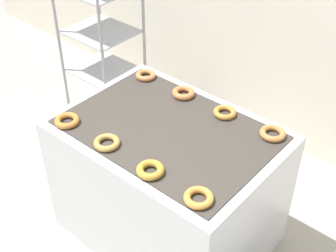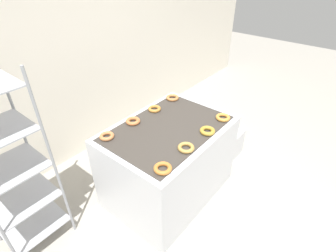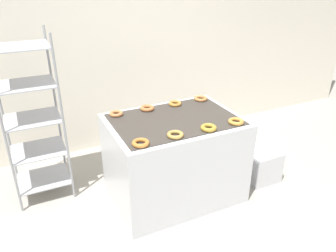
# 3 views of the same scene
# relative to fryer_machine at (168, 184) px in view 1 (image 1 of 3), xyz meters

# --- Properties ---
(fryer_machine) EXTENTS (1.30, 0.93, 0.89)m
(fryer_machine) POSITION_rel_fryer_machine_xyz_m (0.00, 0.00, 0.00)
(fryer_machine) COLOR silver
(fryer_machine) RESTS_ON ground_plane
(baking_rack_cart) EXTENTS (0.55, 0.48, 1.73)m
(baking_rack_cart) POSITION_rel_fryer_machine_xyz_m (-1.26, 0.64, 0.43)
(baking_rack_cart) COLOR gray
(baking_rack_cart) RESTS_ON ground_plane
(donut_near_left) EXTENTS (0.15, 0.15, 0.04)m
(donut_near_left) POSITION_rel_fryer_machine_xyz_m (-0.49, -0.35, 0.47)
(donut_near_left) COLOR #B46E2D
(donut_near_left) RESTS_ON fryer_machine
(donut_near_midleft) EXTENTS (0.15, 0.15, 0.04)m
(donut_near_midleft) POSITION_rel_fryer_machine_xyz_m (-0.16, -0.33, 0.47)
(donut_near_midleft) COLOR #A8813E
(donut_near_midleft) RESTS_ON fryer_machine
(donut_near_midright) EXTENTS (0.15, 0.15, 0.04)m
(donut_near_midright) POSITION_rel_fryer_machine_xyz_m (0.17, -0.34, 0.47)
(donut_near_midright) COLOR #A7812C
(donut_near_midright) RESTS_ON fryer_machine
(donut_near_right) EXTENTS (0.15, 0.15, 0.04)m
(donut_near_right) POSITION_rel_fryer_machine_xyz_m (0.48, -0.34, 0.47)
(donut_near_right) COLOR #BD8135
(donut_near_right) RESTS_ON fryer_machine
(donut_far_left) EXTENTS (0.14, 0.14, 0.04)m
(donut_far_left) POSITION_rel_fryer_machine_xyz_m (-0.49, 0.34, 0.47)
(donut_far_left) COLOR #B77141
(donut_far_left) RESTS_ON fryer_machine
(donut_far_midleft) EXTENTS (0.15, 0.15, 0.04)m
(donut_far_midleft) POSITION_rel_fryer_machine_xyz_m (-0.15, 0.33, 0.47)
(donut_far_midleft) COLOR #B86B3A
(donut_far_midleft) RESTS_ON fryer_machine
(donut_far_midright) EXTENTS (0.14, 0.14, 0.03)m
(donut_far_midright) POSITION_rel_fryer_machine_xyz_m (0.17, 0.33, 0.46)
(donut_far_midright) COLOR #B47732
(donut_far_midright) RESTS_ON fryer_machine
(donut_far_right) EXTENTS (0.15, 0.15, 0.04)m
(donut_far_right) POSITION_rel_fryer_machine_xyz_m (0.50, 0.34, 0.47)
(donut_far_right) COLOR #B4723D
(donut_far_right) RESTS_ON fryer_machine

